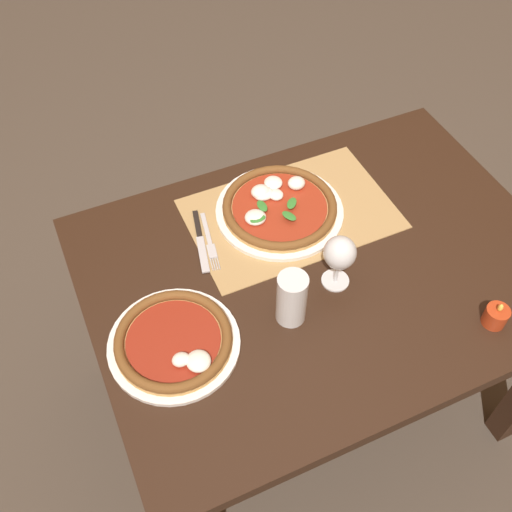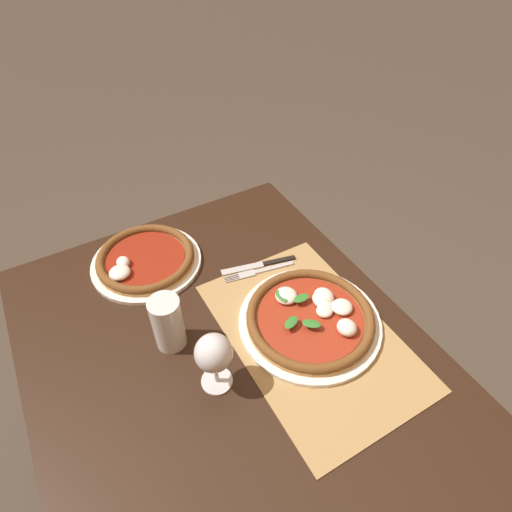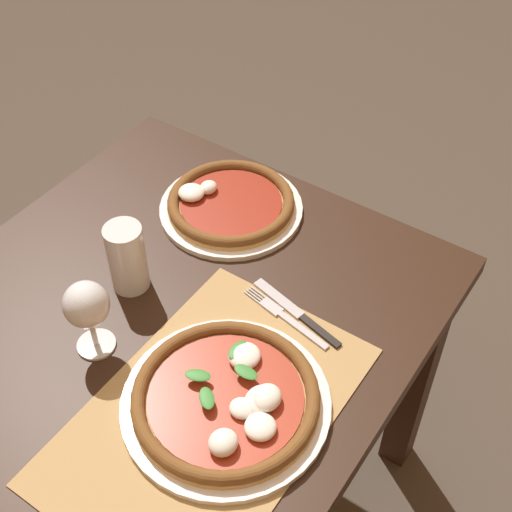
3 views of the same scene
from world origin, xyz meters
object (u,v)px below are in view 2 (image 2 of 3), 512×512
(pizza_far, at_px, (145,259))
(knife, at_px, (259,265))
(pizza_near, at_px, (311,318))
(pint_glass, at_px, (168,324))
(fork, at_px, (259,271))
(wine_glass, at_px, (214,355))

(pizza_far, xyz_separation_m, knife, (-0.17, -0.27, -0.01))
(pizza_near, xyz_separation_m, pint_glass, (0.12, 0.32, 0.05))
(knife, bearing_deg, fork, 152.86)
(wine_glass, relative_size, knife, 0.73)
(pint_glass, bearing_deg, pizza_near, -110.82)
(wine_glass, bearing_deg, pizza_far, 1.67)
(pizza_near, xyz_separation_m, wine_glass, (-0.03, 0.27, 0.08))
(pizza_far, distance_m, knife, 0.32)
(wine_glass, bearing_deg, knife, -44.44)
(fork, bearing_deg, pint_glass, 107.50)
(wine_glass, height_order, fork, wine_glass)
(pizza_near, distance_m, knife, 0.24)
(wine_glass, bearing_deg, pizza_near, -83.88)
(fork, bearing_deg, pizza_near, -173.96)
(pizza_far, height_order, knife, pizza_far)
(pizza_near, bearing_deg, fork, 6.04)
(pizza_near, bearing_deg, knife, 2.86)
(pizza_near, xyz_separation_m, pizza_far, (0.40, 0.28, -0.00))
(pizza_near, xyz_separation_m, fork, (0.21, 0.02, -0.02))
(pint_glass, xyz_separation_m, fork, (0.09, -0.29, -0.06))
(pizza_near, bearing_deg, pizza_far, 35.20)
(pizza_near, relative_size, fork, 1.75)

